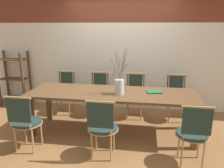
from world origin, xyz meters
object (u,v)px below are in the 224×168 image
chair_far_center (135,94)px  book_stack (155,92)px  shelving_rack (14,79)px  vase_centerpiece (119,86)px  dining_table (112,97)px  chair_near_center (193,132)px

chair_far_center → book_stack: 0.85m
shelving_rack → book_stack: bearing=-16.7°
vase_centerpiece → shelving_rack: (-2.73, 1.18, -0.26)m
book_stack → shelving_rack: bearing=163.3°
dining_table → shelving_rack: bearing=157.1°
chair_near_center → shelving_rack: size_ratio=0.70×
chair_far_center → book_stack: (0.37, -0.71, 0.28)m
chair_near_center → shelving_rack: 4.29m
chair_far_center → vase_centerpiece: (-0.23, -0.89, 0.41)m
chair_near_center → dining_table: bearing=147.2°
chair_near_center → book_stack: bearing=119.3°
chair_near_center → chair_far_center: (-0.88, 1.61, 0.00)m
chair_near_center → vase_centerpiece: size_ratio=1.15×
chair_far_center → vase_centerpiece: vase_centerpiece is taller
shelving_rack → vase_centerpiece: bearing=-23.4°
shelving_rack → dining_table: bearing=-22.9°
chair_far_center → vase_centerpiece: 1.01m
chair_near_center → vase_centerpiece: (-1.11, 0.72, 0.41)m
shelving_rack → chair_near_center: bearing=-26.3°
chair_far_center → chair_near_center: bearing=118.6°
dining_table → chair_far_center: chair_far_center is taller
dining_table → chair_near_center: size_ratio=3.18×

